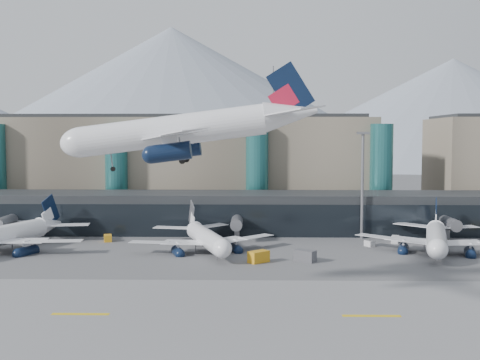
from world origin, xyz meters
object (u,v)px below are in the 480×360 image
hero_jet (198,120)px  jet_parked_right (436,231)px  jet_parked_left (11,228)px  veh_g (369,243)px  jet_parked_mid (203,231)px  veh_c (305,256)px  veh_d (395,239)px  veh_b (108,238)px  lightmast_mid (362,179)px  veh_h (259,257)px

hero_jet → jet_parked_right: size_ratio=1.08×
jet_parked_left → veh_g: bearing=-66.5°
hero_jet → veh_g: hero_jet is taller
jet_parked_mid → jet_parked_right: jet_parked_right is taller
veh_c → jet_parked_mid: bearing=-175.2°
jet_parked_right → veh_c: bearing=128.0°
veh_d → jet_parked_mid: bearing=121.2°
hero_jet → veh_d: (40.60, 51.89, -26.01)m
veh_b → lightmast_mid: bearing=-100.7°
jet_parked_mid → veh_b: bearing=48.2°
jet_parked_left → veh_h: (53.60, -12.68, -3.50)m
hero_jet → veh_c: 43.90m
veh_c → veh_d: veh_c is taller
veh_b → jet_parked_mid: bearing=-129.5°
veh_h → veh_d: bearing=-6.1°
jet_parked_mid → veh_h: bearing=-155.1°
jet_parked_right → veh_g: jet_parked_right is taller
jet_parked_left → jet_parked_right: (91.77, -0.05, -0.25)m
veh_d → jet_parked_right: bearing=-127.4°
veh_d → veh_g: 8.19m
veh_d → veh_h: veh_h is taller
jet_parked_mid → jet_parked_left: bearing=71.4°
jet_parked_left → veh_d: (85.27, 9.57, -3.81)m
jet_parked_mid → veh_d: (43.44, 9.73, -3.29)m
jet_parked_right → jet_parked_mid: bearing=106.3°
jet_parked_right → veh_b: bearing=98.4°
lightmast_mid → veh_g: 17.37m
veh_c → veh_d: size_ratio=1.44×
jet_parked_left → veh_b: bearing=-42.1°
veh_h → jet_parked_right: bearing=-22.9°
lightmast_mid → veh_b: 61.83m
jet_parked_left → veh_c: jet_parked_left is taller
jet_parked_left → veh_b: (18.63, 9.91, -3.83)m
hero_jet → jet_parked_left: (-44.67, 42.32, -22.20)m
lightmast_mid → jet_parked_right: 22.71m
veh_c → lightmast_mid: bearing=93.2°
lightmast_mid → veh_c: lightmast_mid is taller
jet_parked_mid → veh_g: jet_parked_mid is taller
hero_jet → veh_d: bearing=52.1°
veh_b → veh_g: (59.90, -4.98, -0.13)m
jet_parked_mid → veh_c: jet_parked_mid is taller
veh_b → veh_c: (44.10, -21.56, 0.34)m
veh_b → veh_h: size_ratio=0.68×
veh_g → veh_h: (-24.92, -17.62, 0.46)m
jet_parked_mid → veh_g: 37.21m
lightmast_mid → veh_h: lightmast_mid is taller
jet_parked_left → veh_c: (62.73, -11.64, -3.49)m
jet_parked_mid → veh_c: size_ratio=8.27×
lightmast_mid → veh_d: size_ratio=9.03×
jet_parked_left → veh_d: size_ratio=13.40×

